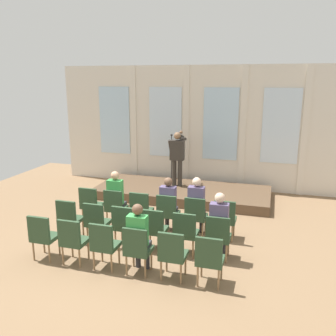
{
  "coord_description": "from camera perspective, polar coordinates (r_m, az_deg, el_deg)",
  "views": [
    {
      "loc": [
        2.56,
        -6.41,
        3.49
      ],
      "look_at": [
        -0.07,
        2.44,
        1.2
      ],
      "focal_mm": 38.59,
      "sensor_mm": 36.0,
      "label": 1
    }
  ],
  "objects": [
    {
      "name": "ground_plane",
      "position": [
        7.73,
        -4.8,
        -12.98
      ],
      "size": [
        13.12,
        13.12,
        0.0
      ],
      "primitive_type": "plane",
      "color": "#846647"
    },
    {
      "name": "rear_partition",
      "position": [
        11.82,
        4.11,
        6.49
      ],
      "size": [
        9.11,
        0.14,
        3.92
      ],
      "color": "silver",
      "rests_on": "ground"
    },
    {
      "name": "stage_platform",
      "position": [
        10.98,
        2.25,
        -3.87
      ],
      "size": [
        5.18,
        2.03,
        0.28
      ],
      "primitive_type": "cube",
      "color": "brown",
      "rests_on": "ground"
    },
    {
      "name": "speaker",
      "position": [
        10.97,
        1.46,
        2.09
      ],
      "size": [
        0.5,
        0.69,
        1.66
      ],
      "color": "#332D28",
      "rests_on": "stage_platform"
    },
    {
      "name": "mic_stand",
      "position": [
        11.44,
        0.55,
        -0.64
      ],
      "size": [
        0.28,
        0.28,
        1.55
      ],
      "color": "black",
      "rests_on": "stage_platform"
    },
    {
      "name": "chair_r0_c0",
      "position": [
        9.08,
        -12.15,
        -5.41
      ],
      "size": [
        0.46,
        0.44,
        0.94
      ],
      "color": "olive",
      "rests_on": "ground"
    },
    {
      "name": "chair_r0_c1",
      "position": [
        8.8,
        -8.35,
        -5.88
      ],
      "size": [
        0.46,
        0.44,
        0.94
      ],
      "color": "olive",
      "rests_on": "ground"
    },
    {
      "name": "audience_r0_c1",
      "position": [
        8.79,
        -8.19,
        -4.34
      ],
      "size": [
        0.36,
        0.39,
        1.37
      ],
      "color": "#2D2D33",
      "rests_on": "ground"
    },
    {
      "name": "chair_r0_c2",
      "position": [
        8.55,
        -4.32,
        -6.35
      ],
      "size": [
        0.46,
        0.44,
        0.94
      ],
      "color": "olive",
      "rests_on": "ground"
    },
    {
      "name": "chair_r0_c3",
      "position": [
        8.35,
        -0.06,
        -6.82
      ],
      "size": [
        0.46,
        0.44,
        0.94
      ],
      "color": "olive",
      "rests_on": "ground"
    },
    {
      "name": "audience_r0_c3",
      "position": [
        8.36,
        0.1,
        -5.34
      ],
      "size": [
        0.36,
        0.39,
        1.32
      ],
      "color": "#2D2D33",
      "rests_on": "ground"
    },
    {
      "name": "chair_r0_c4",
      "position": [
        8.2,
        4.39,
        -7.26
      ],
      "size": [
        0.46,
        0.44,
        0.94
      ],
      "color": "olive",
      "rests_on": "ground"
    },
    {
      "name": "audience_r0_c4",
      "position": [
        8.19,
        4.54,
        -5.59
      ],
      "size": [
        0.36,
        0.39,
        1.38
      ],
      "color": "#2D2D33",
      "rests_on": "ground"
    },
    {
      "name": "chair_r0_c5",
      "position": [
        8.1,
        8.99,
        -7.67
      ],
      "size": [
        0.46,
        0.44,
        0.94
      ],
      "color": "olive",
      "rests_on": "ground"
    },
    {
      "name": "chair_r1_c0",
      "position": [
        8.31,
        -15.32,
        -7.46
      ],
      "size": [
        0.46,
        0.44,
        0.94
      ],
      "color": "olive",
      "rests_on": "ground"
    },
    {
      "name": "chair_r1_c1",
      "position": [
        7.99,
        -11.25,
        -8.08
      ],
      "size": [
        0.46,
        0.44,
        0.94
      ],
      "color": "olive",
      "rests_on": "ground"
    },
    {
      "name": "chair_r1_c2",
      "position": [
        7.72,
        -6.87,
        -8.7
      ],
      "size": [
        0.46,
        0.44,
        0.94
      ],
      "color": "olive",
      "rests_on": "ground"
    },
    {
      "name": "chair_r1_c3",
      "position": [
        7.5,
        -2.18,
        -9.31
      ],
      "size": [
        0.46,
        0.44,
        0.94
      ],
      "color": "olive",
      "rests_on": "ground"
    },
    {
      "name": "chair_r1_c4",
      "position": [
        7.33,
        2.78,
        -9.88
      ],
      "size": [
        0.46,
        0.44,
        0.94
      ],
      "color": "olive",
      "rests_on": "ground"
    },
    {
      "name": "chair_r1_c5",
      "position": [
        7.22,
        7.94,
        -10.4
      ],
      "size": [
        0.46,
        0.44,
        0.94
      ],
      "color": "olive",
      "rests_on": "ground"
    },
    {
      "name": "audience_r1_c5",
      "position": [
        7.2,
        8.1,
        -8.5
      ],
      "size": [
        0.36,
        0.39,
        1.38
      ],
      "color": "#2D2D33",
      "rests_on": "ground"
    },
    {
      "name": "chair_r2_c0",
      "position": [
        7.57,
        -19.16,
        -9.88
      ],
      "size": [
        0.46,
        0.44,
        0.94
      ],
      "color": "olive",
      "rests_on": "ground"
    },
    {
      "name": "chair_r2_c1",
      "position": [
        7.23,
        -14.83,
        -10.72
      ],
      "size": [
        0.46,
        0.44,
        0.94
      ],
      "color": "olive",
      "rests_on": "ground"
    },
    {
      "name": "chair_r2_c2",
      "position": [
        6.93,
        -10.06,
        -11.57
      ],
      "size": [
        0.46,
        0.44,
        0.94
      ],
      "color": "olive",
      "rests_on": "ground"
    },
    {
      "name": "chair_r2_c3",
      "position": [
        6.68,
        -4.88,
        -12.4
      ],
      "size": [
        0.46,
        0.44,
        0.94
      ],
      "color": "olive",
      "rests_on": "ground"
    },
    {
      "name": "audience_r2_c3",
      "position": [
        6.66,
        -4.66,
        -10.48
      ],
      "size": [
        0.36,
        0.39,
        1.35
      ],
      "color": "#2D2D33",
      "rests_on": "ground"
    },
    {
      "name": "chair_r2_c4",
      "position": [
        6.49,
        0.69,
        -13.17
      ],
      "size": [
        0.46,
        0.44,
        0.94
      ],
      "color": "olive",
      "rests_on": "ground"
    },
    {
      "name": "chair_r2_c5",
      "position": [
        6.37,
        6.58,
        -13.86
      ],
      "size": [
        0.46,
        0.44,
        0.94
      ],
      "color": "olive",
      "rests_on": "ground"
    }
  ]
}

